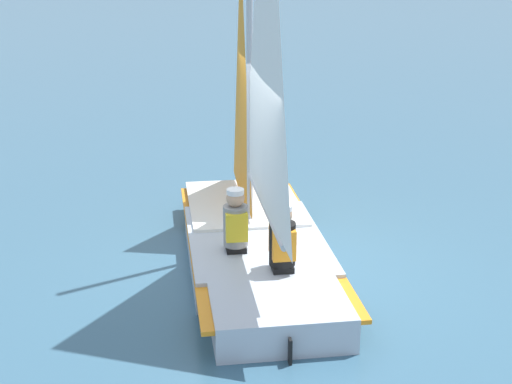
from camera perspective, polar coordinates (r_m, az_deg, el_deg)
The scene contains 4 objects.
ground_plane at distance 9.22m, azimuth 0.00°, elevation -5.82°, with size 260.00×260.00×0.00m, color #38607A.
sailboat_main at distance 8.87m, azimuth 0.04°, elevation -1.34°, with size 4.27×4.40×5.55m.
sailor_helm at distance 8.58m, azimuth -1.64°, elevation -3.16°, with size 0.42×0.43×1.16m.
sailor_crew at distance 8.07m, azimuth 2.11°, elevation -4.64°, with size 0.42×0.43×1.16m.
Camera 1 is at (-6.53, -5.25, 3.84)m, focal length 50.00 mm.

